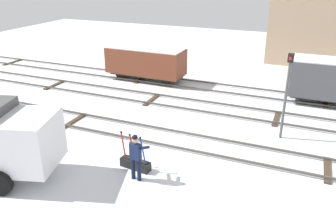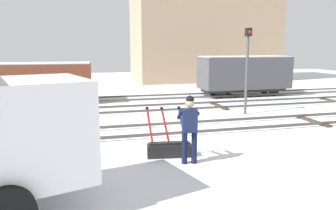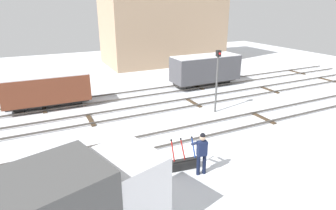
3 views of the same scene
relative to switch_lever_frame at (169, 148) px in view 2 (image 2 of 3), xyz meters
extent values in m
plane|color=silver|center=(0.99, 2.66, -0.25)|extent=(60.00, 60.00, 0.00)
cube|color=#4C4742|center=(0.99, 1.94, -0.12)|extent=(44.00, 0.07, 0.10)
cube|color=#4C4742|center=(0.99, 3.38, -0.12)|extent=(44.00, 0.07, 0.10)
cube|color=#423323|center=(-4.87, 2.66, -0.21)|extent=(0.24, 1.94, 0.08)
cube|color=#423323|center=(6.86, 2.66, -0.21)|extent=(0.24, 1.94, 0.08)
cube|color=#4C4742|center=(0.99, 6.14, -0.12)|extent=(44.00, 0.07, 0.10)
cube|color=#4C4742|center=(0.99, 7.58, -0.12)|extent=(44.00, 0.07, 0.10)
cube|color=#423323|center=(-2.53, 6.86, -0.21)|extent=(0.24, 1.94, 0.08)
cube|color=#423323|center=(4.51, 6.86, -0.21)|extent=(0.24, 1.94, 0.08)
cube|color=#423323|center=(11.55, 6.86, -0.21)|extent=(0.24, 1.94, 0.08)
cube|color=#4C4742|center=(0.99, 9.53, -0.12)|extent=(44.00, 0.07, 0.10)
cube|color=#4C4742|center=(0.99, 10.97, -0.12)|extent=(44.00, 0.07, 0.10)
cube|color=#423323|center=(-4.87, 10.25, -0.21)|extent=(0.24, 1.94, 0.08)
cube|color=#423323|center=(6.86, 10.25, -0.21)|extent=(0.24, 1.94, 0.08)
cube|color=black|center=(0.01, 0.00, -0.07)|extent=(1.28, 0.52, 0.36)
cube|color=black|center=(0.01, 0.00, 0.14)|extent=(1.13, 0.34, 0.06)
cylinder|color=red|center=(-0.53, 0.07, 0.63)|extent=(0.21, 0.08, 1.05)
sphere|color=black|center=(-0.60, 0.08, 1.15)|extent=(0.09, 0.09, 0.09)
cylinder|color=red|center=(-0.10, 0.01, 0.63)|extent=(0.27, 0.09, 1.04)
sphere|color=black|center=(-0.20, 0.03, 1.14)|extent=(0.09, 0.09, 0.09)
cylinder|color=#1E47B7|center=(0.37, -0.05, 0.63)|extent=(0.26, 0.09, 1.04)
sphere|color=black|center=(0.27, -0.04, 1.14)|extent=(0.09, 0.09, 0.09)
cylinder|color=#111831|center=(0.26, -0.64, 0.18)|extent=(0.15, 0.15, 0.86)
cylinder|color=#111831|center=(0.52, -0.67, 0.18)|extent=(0.15, 0.15, 0.86)
cube|color=#192347|center=(0.39, -0.65, 0.91)|extent=(0.41, 0.29, 0.61)
sphere|color=tan|center=(0.39, -0.65, 1.37)|extent=(0.23, 0.23, 0.23)
sphere|color=black|center=(0.39, -0.65, 1.47)|extent=(0.21, 0.21, 0.21)
cylinder|color=#192347|center=(0.21, -0.38, 1.04)|extent=(0.18, 0.55, 0.39)
cylinder|color=#192347|center=(0.63, -0.41, 0.99)|extent=(0.18, 0.58, 0.31)
cube|color=silver|center=(-3.18, -1.98, 1.25)|extent=(2.42, 2.55, 1.90)
cube|color=black|center=(-2.32, -1.72, 1.59)|extent=(0.55, 1.72, 0.76)
cylinder|color=#4C4C4C|center=(4.91, 4.84, 1.53)|extent=(0.12, 0.12, 3.54)
cube|color=black|center=(4.91, 4.84, 3.48)|extent=(0.24, 0.24, 0.36)
sphere|color=red|center=(4.91, 4.71, 3.48)|extent=(0.14, 0.14, 0.14)
cube|color=tan|center=(8.89, 21.21, 5.35)|extent=(13.13, 6.95, 11.18)
cube|color=#2D2B28|center=(7.65, 10.25, 0.15)|extent=(5.44, 1.31, 0.20)
cube|color=#4C4C51|center=(7.65, 10.25, 1.24)|extent=(5.74, 2.15, 1.98)
cube|color=white|center=(7.65, 10.25, 2.26)|extent=(5.62, 2.06, 0.06)
cylinder|color=black|center=(5.80, 9.65, 0.10)|extent=(0.70, 0.11, 0.70)
cylinder|color=black|center=(5.78, 10.80, 0.10)|extent=(0.70, 0.11, 0.70)
cylinder|color=black|center=(9.51, 9.69, 0.10)|extent=(0.70, 0.11, 0.70)
cylinder|color=black|center=(9.50, 10.84, 0.10)|extent=(0.70, 0.11, 0.70)
cube|color=#2D2B28|center=(-4.53, 10.25, 0.15)|extent=(5.04, 1.28, 0.20)
cube|color=brown|center=(-4.53, 10.25, 1.10)|extent=(5.32, 2.06, 1.69)
cube|color=white|center=(-4.53, 10.25, 1.97)|extent=(5.21, 1.98, 0.06)
cylinder|color=black|center=(-6.26, 9.75, 0.10)|extent=(0.70, 0.11, 0.70)
cylinder|color=black|center=(-6.24, 10.82, 0.10)|extent=(0.70, 0.11, 0.70)
cylinder|color=black|center=(-2.83, 9.67, 0.10)|extent=(0.70, 0.11, 0.70)
cylinder|color=black|center=(-2.81, 10.75, 0.10)|extent=(0.70, 0.11, 0.70)
camera|label=1|loc=(5.57, -10.09, 7.00)|focal=36.79mm
camera|label=2|loc=(-2.17, -8.33, 2.76)|focal=34.10mm
camera|label=3|loc=(-5.06, -8.78, 6.23)|focal=29.85mm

